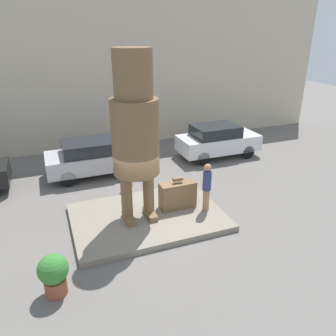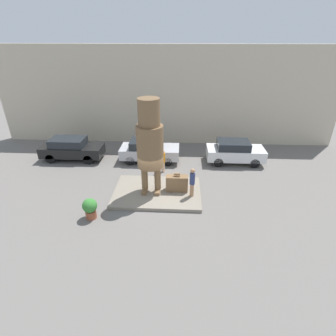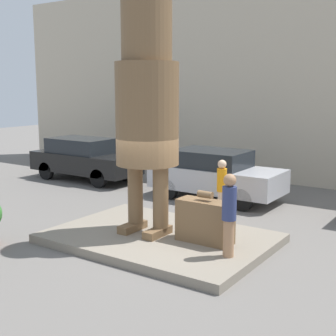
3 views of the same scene
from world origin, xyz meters
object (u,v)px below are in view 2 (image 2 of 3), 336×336
object	(u,v)px
parked_car_silver	(149,150)
parked_car_white	(235,151)
statue_figure	(150,141)
giant_suitcase	(177,183)
parked_car_black	(71,148)
planter_pot	(90,208)
worker_hivis	(163,160)
tourist	(192,181)

from	to	relation	value
parked_car_silver	parked_car_white	distance (m)	6.30
parked_car_silver	parked_car_white	world-z (taller)	parked_car_white
statue_figure	parked_car_white	xyz separation A→B (m)	(5.63, 4.62, -2.52)
statue_figure	giant_suitcase	world-z (taller)	statue_figure
statue_figure	parked_car_black	bearing A→B (deg)	145.28
parked_car_black	planter_pot	size ratio (longest dim) A/B	4.01
parked_car_silver	parked_car_white	xyz separation A→B (m)	(6.30, 0.03, 0.02)
giant_suitcase	parked_car_silver	bearing A→B (deg)	116.00
planter_pot	worker_hivis	xyz separation A→B (m)	(3.38, 5.30, 0.27)
worker_hivis	parked_car_black	bearing A→B (deg)	166.53
tourist	parked_car_white	xyz separation A→B (m)	(3.26, 5.02, -0.28)
parked_car_black	parked_car_silver	world-z (taller)	parked_car_black
giant_suitcase	parked_car_black	world-z (taller)	parked_car_black
parked_car_white	worker_hivis	xyz separation A→B (m)	(-5.13, -1.78, 0.02)
statue_figure	parked_car_silver	xyz separation A→B (m)	(-0.67, 4.60, -2.54)
parked_car_white	worker_hivis	distance (m)	5.43
giant_suitcase	tourist	size ratio (longest dim) A/B	0.73
parked_car_white	worker_hivis	world-z (taller)	parked_car_white
tourist	statue_figure	bearing A→B (deg)	170.58
parked_car_silver	worker_hivis	world-z (taller)	worker_hivis
parked_car_white	planter_pot	xyz separation A→B (m)	(-8.52, -7.08, -0.25)
statue_figure	tourist	bearing A→B (deg)	-9.42
tourist	parked_car_silver	xyz separation A→B (m)	(-3.04, 4.99, -0.30)
statue_figure	parked_car_silver	size ratio (longest dim) A/B	1.27
planter_pot	worker_hivis	world-z (taller)	worker_hivis
parked_car_white	planter_pot	distance (m)	11.08
worker_hivis	planter_pot	bearing A→B (deg)	-122.54
tourist	worker_hivis	world-z (taller)	tourist
parked_car_black	worker_hivis	xyz separation A→B (m)	(7.04, -1.69, 0.02)
parked_car_silver	planter_pot	world-z (taller)	parked_car_silver
planter_pot	worker_hivis	distance (m)	6.30
parked_car_white	planter_pot	world-z (taller)	parked_car_white
statue_figure	giant_suitcase	xyz separation A→B (m)	(1.51, 0.14, -2.72)
tourist	parked_car_silver	world-z (taller)	tourist
parked_car_black	parked_car_silver	size ratio (longest dim) A/B	1.05
tourist	planter_pot	distance (m)	5.68
parked_car_silver	tourist	bearing A→B (deg)	-58.62
tourist	parked_car_black	size ratio (longest dim) A/B	0.38
giant_suitcase	parked_car_white	xyz separation A→B (m)	(4.13, 4.48, 0.19)
giant_suitcase	worker_hivis	xyz separation A→B (m)	(-1.01, 2.70, 0.21)
tourist	worker_hivis	bearing A→B (deg)	120.09
parked_car_black	worker_hivis	distance (m)	7.24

